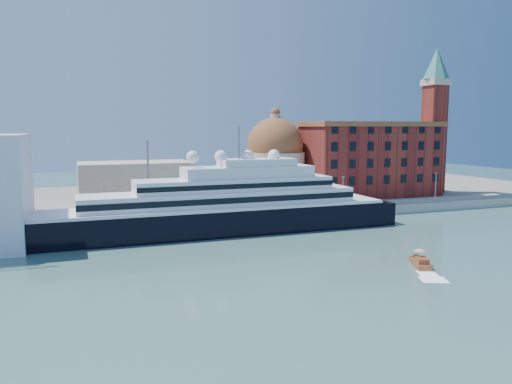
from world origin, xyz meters
name	(u,v)px	position (x,y,z in m)	size (l,w,h in m)	color
ground	(285,255)	(0.00, 0.00, 0.00)	(400.00, 400.00, 0.00)	#3C6865
quay	(230,217)	(0.00, 34.00, 1.25)	(180.00, 10.00, 2.50)	gray
land	(192,197)	(0.00, 75.00, 1.00)	(260.00, 72.00, 2.00)	slate
quay_fence	(236,213)	(0.00, 29.50, 3.10)	(180.00, 0.10, 1.20)	slate
superyacht	(201,213)	(-10.14, 23.00, 4.78)	(92.67, 12.85, 27.69)	black
service_barge	(100,242)	(-31.85, 19.58, 0.77)	(12.40, 5.80, 2.68)	white
water_taxi	(420,262)	(18.20, -15.31, 0.75)	(4.63, 6.91, 3.13)	maroon
warehouse	(370,158)	(52.00, 52.00, 13.79)	(43.00, 19.00, 23.25)	maroon
campanile	(435,111)	(76.00, 52.00, 28.76)	(8.40, 8.40, 47.00)	maroon
church	(227,170)	(6.39, 57.72, 10.91)	(66.00, 18.00, 25.50)	beige
lamp_posts	(181,186)	(-12.67, 32.27, 9.84)	(120.80, 2.40, 18.00)	slate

